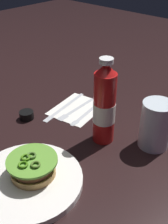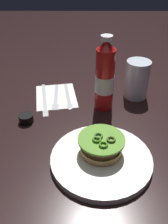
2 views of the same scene
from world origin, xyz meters
The scene contains 10 objects.
ground_plane centered at (0.00, 0.00, 0.00)m, with size 3.00×3.00×0.00m, color black.
dinner_plate centered at (0.13, 0.10, 0.01)m, with size 0.26×0.26×0.02m, color white.
burger_sandwich centered at (0.11, 0.10, 0.04)m, with size 0.12×0.12×0.05m.
ketchup_bottle centered at (-0.12, 0.12, 0.11)m, with size 0.06×0.06×0.25m.
water_glass centered at (-0.20, 0.24, 0.07)m, with size 0.08×0.08×0.14m, color silver.
condiment_cup centered at (-0.04, -0.13, 0.01)m, with size 0.05×0.05×0.03m, color black.
napkin centered at (-0.19, -0.05, 0.00)m, with size 0.18×0.14×0.00m, color white.
butter_knife centered at (-0.16, -0.09, 0.00)m, with size 0.22×0.05×0.00m.
fork_utensil centered at (-0.17, -0.05, 0.00)m, with size 0.18×0.03×0.00m.
spoon_utensil centered at (-0.17, 0.00, 0.00)m, with size 0.18×0.04×0.00m.
Camera 1 is at (0.39, 0.52, 0.51)m, focal length 45.29 mm.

